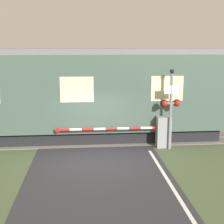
# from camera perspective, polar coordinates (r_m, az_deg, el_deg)

# --- Properties ---
(ground_plane) EXTENTS (80.00, 80.00, 0.00)m
(ground_plane) POSITION_cam_1_polar(r_m,az_deg,el_deg) (12.05, -2.66, -9.05)
(ground_plane) COLOR #475638
(track_bed) EXTENTS (36.00, 3.20, 0.13)m
(track_bed) POSITION_cam_1_polar(r_m,az_deg,el_deg) (15.14, -3.19, -4.50)
(track_bed) COLOR slate
(track_bed) RESTS_ON ground_plane
(train) EXTENTS (14.00, 3.01, 4.20)m
(train) POSITION_cam_1_polar(r_m,az_deg,el_deg) (14.67, -6.28, 3.41)
(train) COLOR black
(train) RESTS_ON ground_plane
(crossing_barrier) EXTENTS (4.92, 0.44, 1.36)m
(crossing_barrier) POSITION_cam_1_polar(r_m,az_deg,el_deg) (13.61, 8.14, -3.53)
(crossing_barrier) COLOR gray
(crossing_barrier) RESTS_ON ground_plane
(signal_post) EXTENTS (0.85, 0.26, 3.40)m
(signal_post) POSITION_cam_1_polar(r_m,az_deg,el_deg) (13.18, 10.70, 1.38)
(signal_post) COLOR gray
(signal_post) RESTS_ON ground_plane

